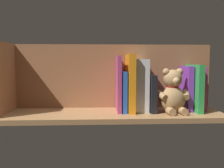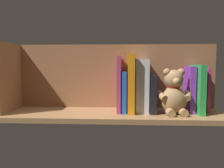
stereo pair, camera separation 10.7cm
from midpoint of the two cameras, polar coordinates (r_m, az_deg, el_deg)
ground_plane at (r=109.45cm, az=2.83°, el=-7.35°), size 100.23×28.09×2.20cm
shelf_back_panel at (r=118.85cm, az=2.89°, el=1.88°), size 100.23×1.50×31.63cm
shelf_side_divider at (r=117.53cm, az=-21.31°, el=1.50°), size 2.40×22.09×31.63cm
book_0 at (r=119.97cm, az=23.89°, el=-1.24°), size 1.44×12.17×20.31cm
book_1 at (r=119.65cm, az=22.99°, el=-1.86°), size 1.37×11.75×17.67cm
book_2 at (r=115.81cm, az=22.38°, el=-1.06°), size 2.59×17.74×21.68cm
book_3 at (r=116.83cm, az=20.66°, el=-1.13°), size 2.46×13.63×20.95cm
teddy_bear at (r=108.71cm, az=17.43°, el=-2.35°), size 16.24×13.60×20.10cm
book_4 at (r=111.74cm, az=12.31°, el=-2.20°), size 2.61×16.26×17.02cm
dictionary_thick_white at (r=111.50cm, az=9.86°, el=-0.33°), size 5.95×14.40×24.18cm
book_5 at (r=109.63cm, az=7.36°, el=0.21°), size 3.06×17.18×26.44cm
book_6 at (r=110.56cm, az=5.75°, el=-1.78°), size 2.04×15.74×18.60cm
book_7 at (r=110.11cm, az=4.51°, el=0.02°), size 1.83×15.75×25.55cm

